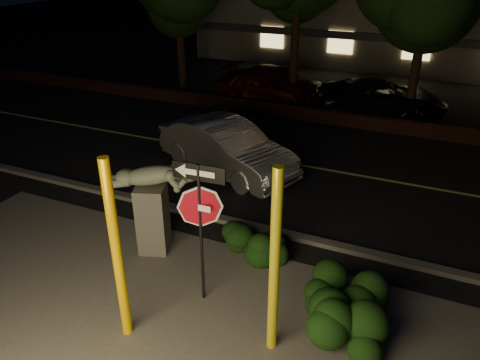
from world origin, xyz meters
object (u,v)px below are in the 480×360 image
(yellow_pole_right, at_px, (275,266))
(parked_car_dark, at_px, (381,98))
(signpost, at_px, (200,207))
(sculpture, at_px, (153,198))
(yellow_pole_left, at_px, (117,254))
(silver_sedan, at_px, (227,148))
(parked_car_darkred, at_px, (278,83))
(parked_car_red, at_px, (259,86))

(yellow_pole_right, xyz_separation_m, parked_car_dark, (-0.29, 13.70, -1.03))
(signpost, xyz_separation_m, sculpture, (-1.78, 1.06, -0.75))
(yellow_pole_left, distance_m, parked_car_dark, 14.66)
(silver_sedan, height_order, parked_car_darkred, silver_sedan)
(yellow_pole_left, xyz_separation_m, signpost, (0.84, 1.39, 0.35))
(yellow_pole_right, xyz_separation_m, signpost, (-1.69, 0.64, 0.35))
(yellow_pole_left, bearing_deg, parked_car_darkred, 99.35)
(parked_car_red, distance_m, parked_car_dark, 5.34)
(signpost, distance_m, sculpture, 2.21)
(parked_car_red, bearing_deg, yellow_pole_left, -174.33)
(signpost, bearing_deg, parked_car_darkred, 100.04)
(yellow_pole_right, distance_m, sculpture, 3.88)
(yellow_pole_left, xyz_separation_m, parked_car_darkred, (-2.46, 14.96, -1.05))
(silver_sedan, distance_m, parked_car_red, 7.57)
(sculpture, bearing_deg, parked_car_darkred, 77.64)
(silver_sedan, bearing_deg, parked_car_red, 35.58)
(signpost, xyz_separation_m, parked_car_red, (-3.94, 12.91, -1.44))
(signpost, xyz_separation_m, silver_sedan, (-2.11, 5.57, -1.32))
(silver_sedan, relative_size, parked_car_darkred, 0.98)
(yellow_pole_left, height_order, silver_sedan, yellow_pole_left)
(yellow_pole_left, relative_size, silver_sedan, 0.73)
(parked_car_dark, bearing_deg, parked_car_darkred, 66.15)
(parked_car_red, bearing_deg, signpost, -169.59)
(signpost, bearing_deg, parked_car_dark, 80.23)
(silver_sedan, relative_size, parked_car_red, 1.21)
(parked_car_darkred, bearing_deg, sculpture, -170.55)
(yellow_pole_right, xyz_separation_m, silver_sedan, (-3.80, 6.21, -0.97))
(sculpture, height_order, parked_car_red, sculpture)
(yellow_pole_left, relative_size, signpost, 1.19)
(yellow_pole_right, height_order, parked_car_darkred, yellow_pole_right)
(yellow_pole_left, bearing_deg, parked_car_dark, 81.19)
(signpost, bearing_deg, sculpture, 145.65)
(yellow_pole_right, relative_size, signpost, 1.19)
(yellow_pole_left, xyz_separation_m, parked_car_dark, (2.24, 14.46, -1.03))
(signpost, relative_size, parked_car_dark, 0.56)
(yellow_pole_left, height_order, parked_car_darkred, yellow_pole_left)
(signpost, distance_m, parked_car_darkred, 14.04)
(parked_car_red, relative_size, parked_car_dark, 0.75)
(yellow_pole_right, relative_size, silver_sedan, 0.73)
(parked_car_dark, bearing_deg, yellow_pole_left, 153.50)
(sculpture, distance_m, parked_car_dark, 12.43)
(parked_car_darkred, relative_size, parked_car_dark, 0.93)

